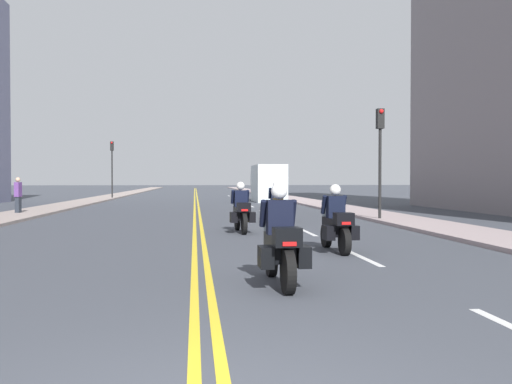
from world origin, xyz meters
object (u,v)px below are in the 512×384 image
object	(u,v)px
motorcycle_0	(280,245)
traffic_light_far	(112,159)
motorcycle_1	(336,225)
parked_truck	(268,185)
motorcycle_3	(276,205)
motorcycle_2	(241,212)
traffic_light_near	(380,143)
pedestrian_0	(18,196)

from	to	relation	value
motorcycle_0	traffic_light_far	distance (m)	43.10
traffic_light_far	motorcycle_0	bearing A→B (deg)	-78.57
motorcycle_1	parked_truck	distance (m)	31.07
motorcycle_1	traffic_light_far	world-z (taller)	traffic_light_far
motorcycle_3	traffic_light_far	distance (m)	30.44
motorcycle_1	motorcycle_3	world-z (taller)	motorcycle_3
motorcycle_0	motorcycle_1	world-z (taller)	motorcycle_0
motorcycle_2	traffic_light_far	world-z (taller)	traffic_light_far
traffic_light_near	parked_truck	xyz separation A→B (m)	(-1.80, 21.56, -1.88)
motorcycle_0	motorcycle_3	bearing A→B (deg)	80.85
motorcycle_0	traffic_light_far	bearing A→B (deg)	100.21
motorcycle_3	motorcycle_1	bearing A→B (deg)	-87.92
motorcycle_2	traffic_light_near	size ratio (longest dim) A/B	0.50
motorcycle_3	pedestrian_0	bearing A→B (deg)	156.95
motorcycle_1	pedestrian_0	size ratio (longest dim) A/B	1.20
traffic_light_near	traffic_light_far	distance (m)	32.20
motorcycle_2	motorcycle_3	distance (m)	4.93
motorcycle_3	traffic_light_far	xyz separation A→B (m)	(-10.43, 28.46, 2.80)
parked_truck	motorcycle_0	bearing A→B (deg)	-96.99
pedestrian_0	traffic_light_near	bearing A→B (deg)	-99.97
motorcycle_2	parked_truck	xyz separation A→B (m)	(4.17, 25.92, 0.62)
motorcycle_1	parked_truck	bearing A→B (deg)	83.67
motorcycle_0	motorcycle_2	bearing A→B (deg)	88.00
pedestrian_0	parked_truck	distance (m)	21.16
traffic_light_near	traffic_light_far	bearing A→B (deg)	117.00
motorcycle_1	pedestrian_0	distance (m)	18.95
motorcycle_2	traffic_light_near	distance (m)	7.80
motorcycle_3	pedestrian_0	size ratio (longest dim) A/B	1.22
traffic_light_near	parked_truck	distance (m)	21.71
motorcycle_0	motorcycle_3	size ratio (longest dim) A/B	1.02
pedestrian_0	motorcycle_1	bearing A→B (deg)	-132.79
motorcycle_3	traffic_light_near	distance (m)	4.87
traffic_light_far	pedestrian_0	xyz separation A→B (m)	(-1.09, -23.08, -2.54)
parked_truck	traffic_light_far	bearing A→B (deg)	150.89
pedestrian_0	motorcycle_0	bearing A→B (deg)	-143.55
motorcycle_2	traffic_light_far	distance (m)	34.28
motorcycle_1	motorcycle_3	bearing A→B (deg)	88.14
traffic_light_far	parked_truck	size ratio (longest dim) A/B	0.77
motorcycle_0	pedestrian_0	xyz separation A→B (m)	(-9.61, 19.07, 0.28)
motorcycle_1	motorcycle_2	size ratio (longest dim) A/B	0.95
motorcycle_0	traffic_light_near	distance (m)	14.99
motorcycle_1	motorcycle_2	bearing A→B (deg)	107.63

